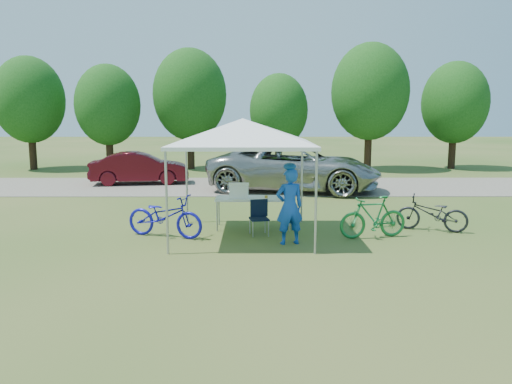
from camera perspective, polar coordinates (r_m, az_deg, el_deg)
ground at (r=11.71m, az=-1.47°, el=-5.06°), size 100.00×100.00×0.00m
gravel_strip at (r=19.56m, az=-0.96°, el=0.67°), size 24.00×5.00×0.02m
canopy at (r=11.36m, az=-1.53°, el=8.03°), size 4.53×4.53×3.00m
treeline at (r=25.42m, az=-1.47°, el=10.55°), size 24.89×4.28×6.30m
folding_table at (r=12.38m, az=-0.29°, el=-0.84°), size 1.88×0.78×0.77m
folding_chair at (r=11.79m, az=0.35°, el=-2.56°), size 0.49×0.51×0.82m
cooler at (r=12.35m, az=-1.97°, el=0.17°), size 0.49×0.33×0.35m
ice_cream_cup at (r=12.32m, az=1.17°, el=-0.55°), size 0.08×0.08×0.06m
cyclist at (r=10.87m, az=3.84°, el=-1.65°), size 0.69×0.55×1.68m
bike_blue at (r=11.72m, az=-10.37°, el=-2.71°), size 1.99×1.22×0.99m
bike_green at (r=11.76m, az=13.23°, el=-2.81°), size 1.68×0.79×0.97m
bike_dark at (r=12.85m, az=19.47°, el=-2.32°), size 1.76×1.13×0.87m
minivan at (r=18.39m, az=4.38°, el=2.87°), size 6.71×4.07×1.74m
sedan at (r=20.67m, az=-13.15°, el=2.70°), size 4.05×1.94×1.28m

